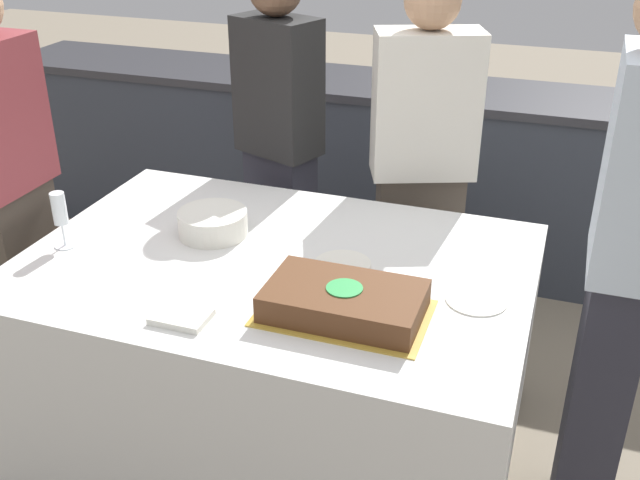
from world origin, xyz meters
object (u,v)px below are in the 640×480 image
Objects in this scene: cake at (344,301)px; wine_glass at (60,211)px; person_cutting_cake at (422,172)px; plate_stack at (213,223)px; person_seated_left at (8,196)px; person_seated_right at (623,276)px; person_standing_back at (280,150)px.

wine_glass is (-1.01, 0.09, 0.09)m from cake.
plate_stack is at bearing 27.95° from person_cutting_cake.
person_cutting_cake is at bearing -59.78° from person_seated_left.
person_cutting_cake is at bearing -137.00° from person_seated_right.
person_seated_left reaches higher than plate_stack.
person_cutting_cake is at bearing 49.37° from plate_stack.
person_cutting_cake reaches higher than cake.
cake is at bearing 68.58° from person_cutting_cake.
person_cutting_cake reaches higher than plate_stack.
cake is at bearing 141.93° from person_standing_back.
person_seated_left is at bearing -90.00° from person_seated_right.
person_seated_left reaches higher than wine_glass.
plate_stack is 0.14× the size of person_seated_right.
person_seated_left is (-1.34, 0.23, 0.04)m from cake.
person_seated_left is 0.94× the size of person_seated_right.
person_seated_right reaches higher than wine_glass.
person_seated_left is at bearing 170.26° from cake.
plate_stack is 0.89m from person_cutting_cake.
cake is 2.49× the size of wine_glass.
wine_glass is at bearing -150.30° from plate_stack.
person_standing_back is at bearing -21.42° from person_cutting_cake.
person_standing_back is at bearing 66.35° from wine_glass.
cake is 0.67m from plate_stack.
person_seated_left is at bearing 8.80° from person_cutting_cake.
wine_glass is 0.12× the size of person_standing_back.
cake is 0.77m from person_seated_right.
wine_glass is at bearing -112.87° from person_seated_left.
person_seated_right is at bearing 4.60° from wine_glass.
person_standing_back is at bearing 120.94° from cake.
plate_stack is at bearing 150.01° from cake.
wine_glass is 1.01m from person_standing_back.
person_seated_right is (1.31, -0.10, 0.10)m from plate_stack.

